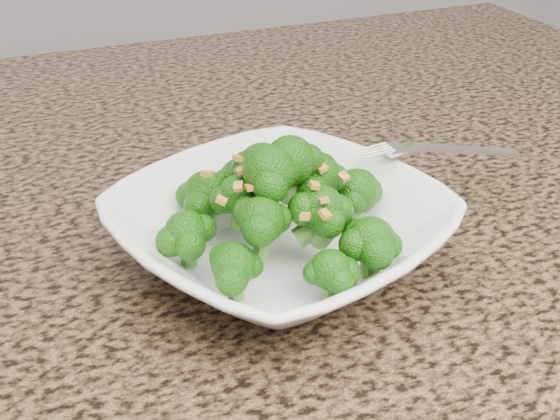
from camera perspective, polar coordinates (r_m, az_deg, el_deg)
name	(u,v)px	position (r m, az deg, el deg)	size (l,w,h in m)	color
granite_counter	(64,255)	(0.62, -17.19, -3.49)	(1.64, 1.04, 0.03)	brown
bowl	(280,233)	(0.54, 0.00, -1.85)	(0.24, 0.24, 0.06)	white
broccoli_pile	(280,160)	(0.51, 0.00, 4.05)	(0.21, 0.21, 0.07)	#1C660B
garlic_topping	(280,115)	(0.50, 0.00, 7.72)	(0.13, 0.13, 0.01)	gold
fork	(417,149)	(0.60, 11.09, 4.90)	(0.17, 0.03, 0.01)	silver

